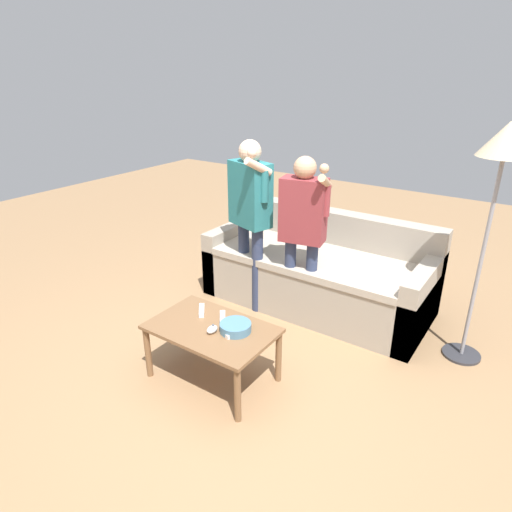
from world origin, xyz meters
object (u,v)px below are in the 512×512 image
at_px(snack_bowl, 235,327).
at_px(player_center, 303,223).
at_px(game_remote_wand_far, 202,310).
at_px(game_remote_wand_spare, 223,318).
at_px(coffee_table, 212,334).
at_px(game_remote_wand_near, 236,333).
at_px(game_remote_nunchuk, 212,329).
at_px(floor_lamp, 503,159).
at_px(player_left, 250,207).
at_px(couch, 319,273).

xyz_separation_m(snack_bowl, player_center, (-0.05, 0.97, 0.45)).
height_order(game_remote_wand_far, game_remote_wand_spare, same).
height_order(coffee_table, snack_bowl, snack_bowl).
bearing_deg(player_center, game_remote_wand_near, -85.36).
xyz_separation_m(coffee_table, game_remote_wand_spare, (0.00, 0.12, 0.07)).
bearing_deg(game_remote_wand_spare, game_remote_nunchuk, -74.91).
bearing_deg(floor_lamp, coffee_table, -137.41).
distance_m(floor_lamp, player_center, 1.45).
distance_m(player_left, game_remote_wand_near, 1.26).
bearing_deg(player_center, coffee_table, -96.41).
bearing_deg(game_remote_wand_near, game_remote_wand_far, 166.25).
xyz_separation_m(game_remote_nunchuk, floor_lamp, (1.36, 1.34, 1.07)).
bearing_deg(game_remote_nunchuk, snack_bowl, 40.88).
bearing_deg(game_remote_nunchuk, game_remote_wand_spare, 105.09).
height_order(couch, coffee_table, couch).
relative_size(couch, game_remote_nunchuk, 22.83).
height_order(snack_bowl, game_remote_wand_near, snack_bowl).
bearing_deg(game_remote_wand_near, player_center, 94.64).
xyz_separation_m(floor_lamp, game_remote_wand_near, (-1.21, -1.27, -1.08)).
bearing_deg(floor_lamp, player_center, -168.46).
bearing_deg(snack_bowl, game_remote_wand_near, -45.29).
height_order(snack_bowl, floor_lamp, floor_lamp).
relative_size(player_center, player_left, 0.95).
bearing_deg(game_remote_wand_spare, floor_lamp, 39.81).
relative_size(coffee_table, player_center, 0.60).
bearing_deg(game_remote_wand_spare, snack_bowl, -22.04).
bearing_deg(floor_lamp, player_left, -171.25).
distance_m(player_center, game_remote_wand_spare, 1.03).
distance_m(snack_bowl, player_center, 1.07).
xyz_separation_m(game_remote_nunchuk, player_center, (0.07, 1.07, 0.46)).
height_order(couch, player_left, player_left).
relative_size(floor_lamp, game_remote_wand_near, 10.59).
relative_size(game_remote_nunchuk, game_remote_wand_far, 0.60).
bearing_deg(couch, coffee_table, -93.71).
distance_m(game_remote_wand_near, game_remote_wand_far, 0.39).
height_order(snack_bowl, player_left, player_left).
height_order(coffee_table, game_remote_nunchuk, game_remote_nunchuk).
relative_size(floor_lamp, player_center, 1.22).
bearing_deg(game_remote_nunchuk, coffee_table, 134.08).
height_order(game_remote_nunchuk, game_remote_wand_near, game_remote_nunchuk).
xyz_separation_m(snack_bowl, game_remote_wand_near, (0.03, -0.03, -0.01)).
height_order(floor_lamp, game_remote_wand_near, floor_lamp).
relative_size(couch, player_center, 1.40).
xyz_separation_m(coffee_table, snack_bowl, (0.16, 0.05, 0.09)).
bearing_deg(coffee_table, game_remote_wand_spare, 89.68).
xyz_separation_m(game_remote_nunchuk, player_left, (-0.44, 1.06, 0.51)).
bearing_deg(game_remote_wand_far, floor_lamp, 36.46).
relative_size(coffee_table, game_remote_nunchuk, 9.70).
distance_m(couch, game_remote_nunchuk, 1.48).
xyz_separation_m(couch, game_remote_nunchuk, (-0.05, -1.48, 0.15)).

